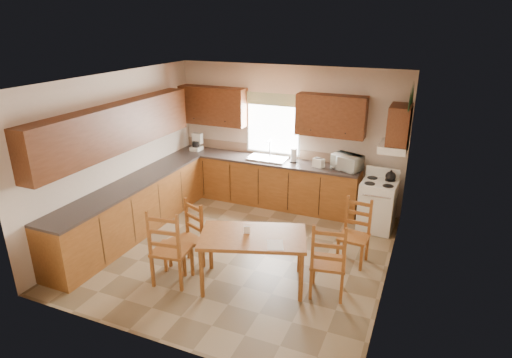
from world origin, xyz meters
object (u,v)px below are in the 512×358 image
at_px(chair_near_left, 171,245).
at_px(chair_near_right, 329,258).
at_px(dining_table, 253,260).
at_px(stove, 377,206).
at_px(chair_far_left, 185,237).
at_px(chair_far_right, 354,233).
at_px(microwave, 347,162).

xyz_separation_m(chair_near_left, chair_near_right, (2.07, 0.56, -0.03)).
bearing_deg(chair_near_left, dining_table, -169.04).
bearing_deg(chair_near_right, stove, -108.08).
xyz_separation_m(stove, dining_table, (-1.33, -2.40, -0.05)).
xyz_separation_m(stove, chair_near_left, (-2.40, -2.77, 0.14)).
relative_size(chair_near_left, chair_far_left, 1.14).
height_order(chair_near_left, chair_far_right, chair_near_left).
xyz_separation_m(microwave, dining_table, (-0.69, -2.70, -0.68)).
distance_m(microwave, dining_table, 2.87).
height_order(dining_table, chair_near_right, chair_near_right).
bearing_deg(stove, microwave, 158.32).
bearing_deg(chair_near_left, chair_far_right, -154.93).
bearing_deg(chair_far_left, dining_table, 21.63).
xyz_separation_m(stove, chair_far_left, (-2.42, -2.38, 0.07)).
bearing_deg(chair_near_right, chair_far_right, -109.77).
bearing_deg(stove, chair_far_left, -132.02).
bearing_deg(dining_table, microwave, 56.86).
distance_m(dining_table, chair_far_right, 1.61).
height_order(chair_near_right, chair_far_right, chair_near_right).
bearing_deg(microwave, chair_far_right, -52.35).
bearing_deg(chair_far_right, chair_near_left, -141.69).
distance_m(stove, chair_near_left, 3.67).
height_order(chair_near_right, chair_far_left, chair_near_right).
relative_size(dining_table, chair_near_left, 1.25).
height_order(chair_near_left, chair_near_right, chair_near_left).
relative_size(dining_table, chair_near_right, 1.31).
relative_size(dining_table, chair_far_left, 1.42).
relative_size(stove, chair_near_right, 0.79).
height_order(stove, chair_near_left, chair_near_left).
bearing_deg(dining_table, chair_far_right, 24.65).
relative_size(stove, dining_table, 0.61).
bearing_deg(microwave, chair_near_left, -98.75).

